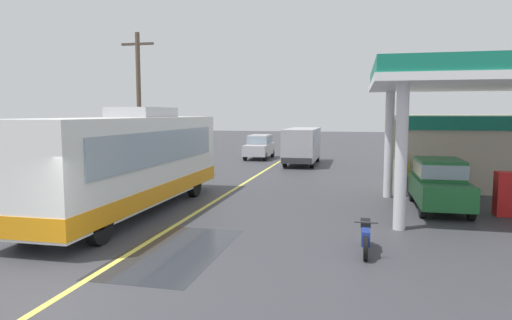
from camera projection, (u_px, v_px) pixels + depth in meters
name	position (u px, v px, depth m)	size (l,w,h in m)	color
ground	(267.00, 169.00, 28.44)	(120.00, 120.00, 0.00)	#38383D
lane_divider_stripe	(249.00, 180.00, 23.59)	(0.16, 50.00, 0.01)	#D8CC4C
wet_puddle_patch	(174.00, 251.00, 11.45)	(2.40, 4.70, 0.01)	#26282D
coach_bus_main	(131.00, 163.00, 15.89)	(2.60, 11.04, 3.69)	white
gas_station_roadside	(478.00, 133.00, 19.26)	(9.10, 11.95, 5.10)	#147259
car_at_pump	(439.00, 182.00, 16.41)	(1.70, 4.20, 1.82)	#1E602D
minibus_opposing_lane	(302.00, 143.00, 30.93)	(2.04, 6.13, 2.44)	#A5A5AD
motorcycle_parked_forecourt	(365.00, 235.00, 11.32)	(0.55, 1.80, 0.92)	black
pedestrian_near_pump	(403.00, 172.00, 19.75)	(0.55, 0.22, 1.66)	#33333F
car_trailing_behind_bus	(260.00, 145.00, 34.83)	(1.70, 4.20, 1.82)	#B2B2B7
utility_pole_roadside	(139.00, 103.00, 24.15)	(1.80, 0.24, 7.70)	brown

